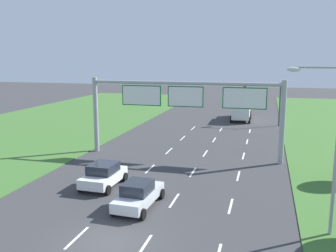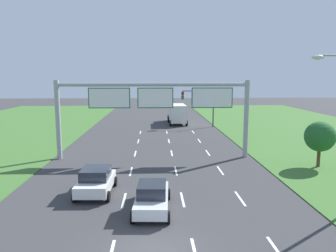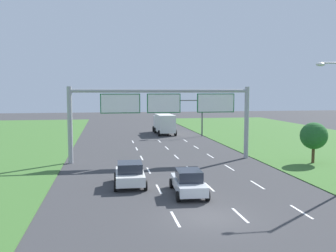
# 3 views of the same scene
# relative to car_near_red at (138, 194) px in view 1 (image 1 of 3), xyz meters

# --- Properties ---
(ground_plane) EXTENTS (200.00, 200.00, 0.00)m
(ground_plane) POSITION_rel_car_near_red_xyz_m (0.06, -4.45, -0.79)
(ground_plane) COLOR #38383A
(lane_dashes_inner_left) EXTENTS (0.14, 50.40, 0.01)m
(lane_dashes_inner_left) POSITION_rel_car_near_red_xyz_m (-1.69, 1.55, -0.78)
(lane_dashes_inner_left) COLOR white
(lane_dashes_inner_left) RESTS_ON ground_plane
(lane_dashes_inner_right) EXTENTS (0.14, 50.40, 0.01)m
(lane_dashes_inner_right) POSITION_rel_car_near_red_xyz_m (1.81, 1.55, -0.78)
(lane_dashes_inner_right) COLOR white
(lane_dashes_inner_right) RESTS_ON ground_plane
(lane_dashes_slip) EXTENTS (0.14, 50.40, 0.01)m
(lane_dashes_slip) POSITION_rel_car_near_red_xyz_m (5.31, 1.55, -0.78)
(lane_dashes_slip) COLOR white
(lane_dashes_slip) RESTS_ON ground_plane
(car_near_red) EXTENTS (2.19, 4.46, 1.60)m
(car_near_red) POSITION_rel_car_near_red_xyz_m (0.00, 0.00, 0.00)
(car_near_red) COLOR silver
(car_near_red) RESTS_ON ground_plane
(car_lead_silver) EXTENTS (2.30, 4.00, 1.63)m
(car_lead_silver) POSITION_rel_car_near_red_xyz_m (-3.54, 2.83, 0.04)
(car_lead_silver) COLOR white
(car_lead_silver) RESTS_ON ground_plane
(box_truck) EXTENTS (2.78, 7.49, 3.04)m
(box_truck) POSITION_rel_car_near_red_xyz_m (3.72, 33.84, 0.87)
(box_truck) COLOR silver
(box_truck) RESTS_ON ground_plane
(sign_gantry) EXTENTS (17.24, 0.44, 7.00)m
(sign_gantry) POSITION_rel_car_near_red_xyz_m (0.26, 11.83, 4.18)
(sign_gantry) COLOR #9EA0A5
(sign_gantry) RESTS_ON ground_plane
(traffic_light_mast) EXTENTS (4.76, 0.49, 5.60)m
(traffic_light_mast) POSITION_rel_car_near_red_xyz_m (6.83, 30.03, 3.08)
(traffic_light_mast) COLOR #47494F
(traffic_light_mast) RESTS_ON ground_plane
(street_lamp) EXTENTS (2.61, 0.32, 8.50)m
(street_lamp) POSITION_rel_car_near_red_xyz_m (10.12, -0.90, 4.29)
(street_lamp) COLOR #9EA0A5
(street_lamp) RESTS_ON ground_plane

